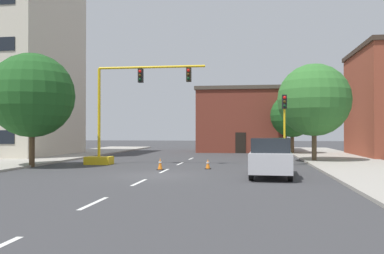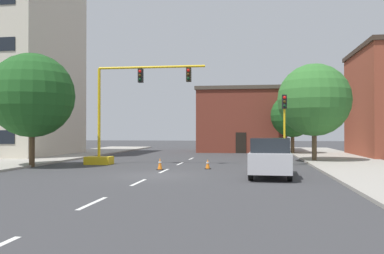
{
  "view_description": "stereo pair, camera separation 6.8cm",
  "coord_description": "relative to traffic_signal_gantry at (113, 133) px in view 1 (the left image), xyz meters",
  "views": [
    {
      "loc": [
        5.03,
        -21.33,
        2.33
      ],
      "look_at": [
        0.78,
        8.57,
        2.63
      ],
      "focal_mm": 38.85,
      "sensor_mm": 36.0,
      "label": 1
    },
    {
      "loc": [
        5.1,
        -21.32,
        2.33
      ],
      "look_at": [
        0.78,
        8.57,
        2.63
      ],
      "focal_mm": 38.85,
      "sensor_mm": 36.0,
      "label": 2
    }
  ],
  "objects": [
    {
      "name": "tree_right_mid",
      "position": [
        14.24,
        4.26,
        2.47
      ],
      "size": [
        5.45,
        5.45,
        7.41
      ],
      "color": "brown",
      "rests_on": "ground_plane"
    },
    {
      "name": "lane_stripe_seg_5",
      "position": [
        4.5,
        6.92,
        -2.2
      ],
      "size": [
        0.16,
        2.4,
        0.01
      ],
      "primitive_type": "cube",
      "color": "silver",
      "rests_on": "ground_plane"
    },
    {
      "name": "traffic_light_pole_right",
      "position": [
        11.78,
        0.79,
        1.32
      ],
      "size": [
        0.32,
        0.47,
        4.8
      ],
      "color": "yellow",
      "rests_on": "ground_plane"
    },
    {
      "name": "traffic_cone_roadside_a",
      "position": [
        4.12,
        -3.48,
        -1.85
      ],
      "size": [
        0.36,
        0.36,
        0.73
      ],
      "color": "black",
      "rests_on": "ground_plane"
    },
    {
      "name": "tree_left_near",
      "position": [
        -4.55,
        -2.74,
        2.45
      ],
      "size": [
        5.47,
        5.47,
        7.39
      ],
      "color": "#4C3823",
      "rests_on": "ground_plane"
    },
    {
      "name": "lane_stripe_seg_4",
      "position": [
        4.5,
        1.42,
        -2.2
      ],
      "size": [
        0.16,
        2.4,
        0.01
      ],
      "primitive_type": "cube",
      "color": "silver",
      "rests_on": "ground_plane"
    },
    {
      "name": "tree_right_far",
      "position": [
        13.62,
        14.58,
        1.68
      ],
      "size": [
        4.35,
        4.35,
        6.07
      ],
      "color": "brown",
      "rests_on": "ground_plane"
    },
    {
      "name": "lane_stripe_seg_3",
      "position": [
        4.5,
        -4.08,
        -2.2
      ],
      "size": [
        0.16,
        2.4,
        0.01
      ],
      "primitive_type": "cube",
      "color": "silver",
      "rests_on": "ground_plane"
    },
    {
      "name": "sidewalk_left",
      "position": [
        -7.49,
        1.42,
        -2.13
      ],
      "size": [
        6.0,
        56.0,
        0.14
      ],
      "primitive_type": "cube",
      "color": "#9E998E",
      "rests_on": "ground_plane"
    },
    {
      "name": "sidewalk_right",
      "position": [
        16.48,
        1.42,
        -2.13
      ],
      "size": [
        6.0,
        56.0,
        0.14
      ],
      "primitive_type": "cube",
      "color": "#9E998E",
      "rests_on": "ground_plane"
    },
    {
      "name": "building_brick_center",
      "position": [
        8.44,
        20.4,
        1.41
      ],
      "size": [
        9.92,
        8.51,
        7.2
      ],
      "color": "brown",
      "rests_on": "ground_plane"
    },
    {
      "name": "pickup_truck_silver",
      "position": [
        10.52,
        -6.37,
        -1.23
      ],
      "size": [
        2.26,
        5.49,
        1.99
      ],
      "color": "#BCBCC1",
      "rests_on": "ground_plane"
    },
    {
      "name": "traffic_cone_roadside_b",
      "position": [
        6.9,
        -2.49,
        -1.91
      ],
      "size": [
        0.36,
        0.36,
        0.61
      ],
      "color": "black",
      "rests_on": "ground_plane"
    },
    {
      "name": "ground_plane",
      "position": [
        4.5,
        -6.58,
        -2.2
      ],
      "size": [
        160.0,
        160.0,
        0.0
      ],
      "primitive_type": "plane",
      "color": "#38383A"
    },
    {
      "name": "traffic_signal_gantry",
      "position": [
        0.0,
        0.0,
        0.0
      ],
      "size": [
        8.4,
        1.2,
        6.83
      ],
      "color": "yellow",
      "rests_on": "ground_plane"
    },
    {
      "name": "lane_stripe_seg_1",
      "position": [
        4.5,
        -15.08,
        -2.2
      ],
      "size": [
        0.16,
        2.4,
        0.01
      ],
      "primitive_type": "cube",
      "color": "silver",
      "rests_on": "ground_plane"
    },
    {
      "name": "lane_stripe_seg_2",
      "position": [
        4.5,
        -9.58,
        -2.2
      ],
      "size": [
        0.16,
        2.4,
        0.01
      ],
      "primitive_type": "cube",
      "color": "silver",
      "rests_on": "ground_plane"
    }
  ]
}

